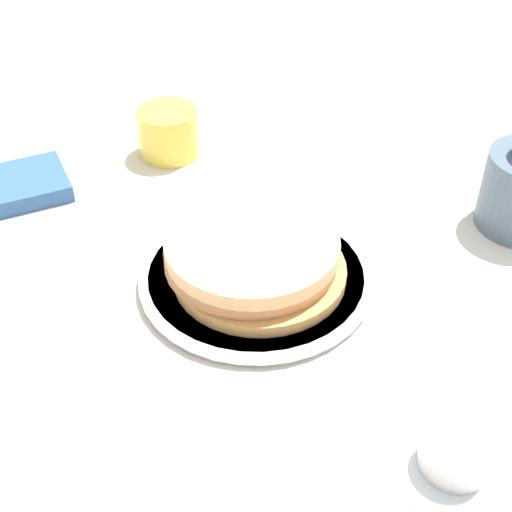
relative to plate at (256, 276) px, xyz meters
name	(u,v)px	position (x,y,z in m)	size (l,w,h in m)	color
ground_plane	(252,262)	(0.02, 0.02, -0.01)	(4.00, 4.00, 0.00)	silver
plate	(256,276)	(0.00, 0.00, 0.00)	(0.23, 0.23, 0.01)	white
pancake_stack	(254,256)	(0.00, 0.00, 0.03)	(0.17, 0.18, 0.04)	tan
juice_glass	(168,132)	(0.11, 0.24, 0.02)	(0.08, 0.08, 0.06)	yellow
napkin	(5,189)	(-0.08, 0.31, 0.00)	(0.16, 0.14, 0.02)	#33598C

